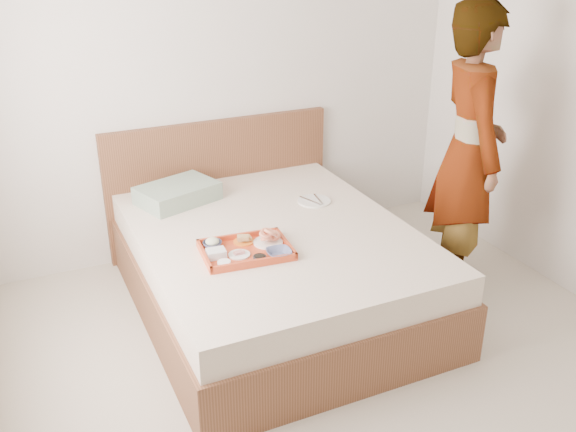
{
  "coord_description": "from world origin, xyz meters",
  "views": [
    {
      "loc": [
        -1.45,
        -2.17,
        2.19
      ],
      "look_at": [
        -0.03,
        0.9,
        0.65
      ],
      "focal_mm": 40.03,
      "sensor_mm": 36.0,
      "label": 1
    }
  ],
  "objects_px": {
    "person": "(469,153)",
    "bed": "(274,268)",
    "tray": "(246,250)",
    "dinner_plate": "(314,201)"
  },
  "relations": [
    {
      "from": "bed",
      "to": "tray",
      "type": "distance_m",
      "value": 0.44
    },
    {
      "from": "person",
      "to": "bed",
      "type": "bearing_deg",
      "value": 98.97
    },
    {
      "from": "bed",
      "to": "tray",
      "type": "xyz_separation_m",
      "value": [
        -0.26,
        -0.22,
        0.29
      ]
    },
    {
      "from": "dinner_plate",
      "to": "person",
      "type": "distance_m",
      "value": 1.02
    },
    {
      "from": "tray",
      "to": "dinner_plate",
      "type": "bearing_deg",
      "value": 41.52
    },
    {
      "from": "bed",
      "to": "dinner_plate",
      "type": "relative_size",
      "value": 9.19
    },
    {
      "from": "dinner_plate",
      "to": "person",
      "type": "height_order",
      "value": "person"
    },
    {
      "from": "tray",
      "to": "person",
      "type": "height_order",
      "value": "person"
    },
    {
      "from": "bed",
      "to": "dinner_plate",
      "type": "bearing_deg",
      "value": 33.39
    },
    {
      "from": "bed",
      "to": "tray",
      "type": "relative_size",
      "value": 4.12
    }
  ]
}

